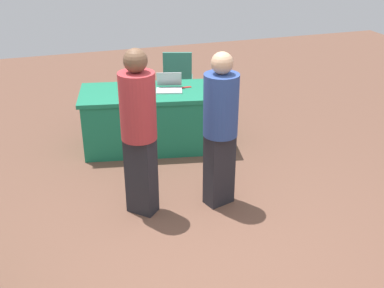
# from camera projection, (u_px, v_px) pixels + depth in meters

# --- Properties ---
(ground_plane) EXTENTS (14.40, 14.40, 0.00)m
(ground_plane) POSITION_uv_depth(u_px,v_px,m) (193.00, 246.00, 4.36)
(ground_plane) COLOR brown
(table_foreground) EXTENTS (1.95, 1.16, 0.75)m
(table_foreground) POSITION_uv_depth(u_px,v_px,m) (155.00, 118.00, 6.11)
(table_foreground) COLOR #1E7A56
(table_foreground) RESTS_ON ground
(chair_tucked_left) EXTENTS (0.55, 0.55, 0.95)m
(chair_tucked_left) POSITION_uv_depth(u_px,v_px,m) (178.00, 77.00, 7.14)
(chair_tucked_left) COLOR #9E9993
(chair_tucked_left) RESTS_ON ground
(person_presenter) EXTENTS (0.42, 0.42, 1.60)m
(person_presenter) POSITION_uv_depth(u_px,v_px,m) (220.00, 124.00, 4.65)
(person_presenter) COLOR #26262D
(person_presenter) RESTS_ON ground
(person_attendee_standing) EXTENTS (0.48, 0.48, 1.68)m
(person_attendee_standing) POSITION_uv_depth(u_px,v_px,m) (139.00, 126.00, 4.49)
(person_attendee_standing) COLOR #26262D
(person_attendee_standing) RESTS_ON ground
(laptop_silver) EXTENTS (0.38, 0.37, 0.21)m
(laptop_silver) POSITION_uv_depth(u_px,v_px,m) (169.00, 87.00, 5.96)
(laptop_silver) COLOR silver
(laptop_silver) RESTS_ON table_foreground
(yarn_ball) EXTENTS (0.11, 0.11, 0.11)m
(yarn_ball) POSITION_uv_depth(u_px,v_px,m) (127.00, 88.00, 5.86)
(yarn_ball) COLOR #B2382D
(yarn_ball) RESTS_ON table_foreground
(scissors_red) EXTENTS (0.18, 0.04, 0.01)m
(scissors_red) POSITION_uv_depth(u_px,v_px,m) (184.00, 87.00, 6.06)
(scissors_red) COLOR red
(scissors_red) RESTS_ON table_foreground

